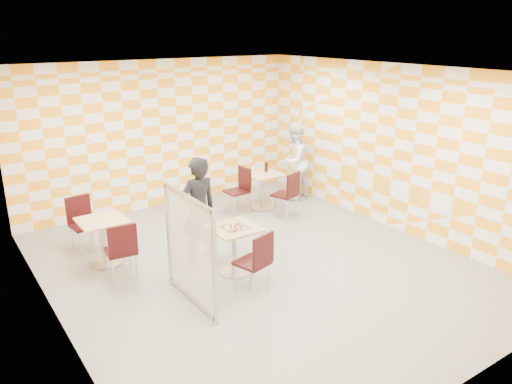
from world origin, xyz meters
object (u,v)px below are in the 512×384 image
(soda_bottle, at_px, (266,167))
(second_table, at_px, (262,185))
(chair_second_side, at_px, (240,186))
(sport_bottle, at_px, (253,169))
(chair_second_front, at_px, (289,191))
(man_white, at_px, (294,161))
(partition, at_px, (190,250))
(chair_empty_near, at_px, (122,248))
(chair_main_front, at_px, (257,258))
(chair_empty_far, at_px, (82,219))
(man_dark, at_px, (198,210))
(main_table, at_px, (234,242))
(empty_table, at_px, (103,234))

(soda_bottle, bearing_deg, second_table, -153.90)
(chair_second_side, bearing_deg, soda_bottle, 0.16)
(sport_bottle, relative_size, soda_bottle, 0.87)
(chair_second_front, xyz_separation_m, man_white, (0.79, 0.85, 0.30))
(soda_bottle, bearing_deg, partition, -139.95)
(man_white, bearing_deg, chair_empty_near, -1.41)
(chair_main_front, height_order, man_white, man_white)
(chair_empty_near, xyz_separation_m, chair_empty_far, (-0.14, 1.48, 0.00))
(chair_second_side, bearing_deg, chair_empty_far, -179.69)
(chair_empty_far, bearing_deg, chair_empty_near, -84.43)
(second_table, relative_size, chair_empty_far, 0.81)
(chair_second_front, distance_m, sport_bottle, 0.96)
(sport_bottle, bearing_deg, man_dark, -143.12)
(man_dark, distance_m, sport_bottle, 2.65)
(partition, height_order, man_white, man_white)
(chair_second_side, relative_size, man_dark, 0.54)
(man_white, distance_m, sport_bottle, 1.04)
(chair_second_side, bearing_deg, sport_bottle, 12.99)
(second_table, xyz_separation_m, man_dark, (-2.24, -1.43, 0.35))
(chair_second_front, distance_m, chair_second_side, 1.00)
(man_dark, bearing_deg, chair_main_front, 93.36)
(main_table, relative_size, chair_empty_near, 0.81)
(chair_second_front, xyz_separation_m, soda_bottle, (0.03, 0.79, 0.31))
(second_table, bearing_deg, chair_second_side, 171.65)
(man_white, height_order, sport_bottle, man_white)
(man_white, bearing_deg, man_dark, 5.51)
(empty_table, height_order, man_white, man_white)
(chair_second_front, relative_size, chair_second_side, 1.00)
(empty_table, height_order, sport_bottle, sport_bottle)
(chair_second_front, distance_m, man_dark, 2.48)
(sport_bottle, xyz_separation_m, soda_bottle, (0.27, -0.08, 0.01))
(main_table, bearing_deg, chair_second_side, 55.26)
(main_table, bearing_deg, sport_bottle, 50.30)
(chair_second_front, relative_size, man_dark, 0.54)
(chair_main_front, height_order, soda_bottle, soda_bottle)
(second_table, height_order, sport_bottle, sport_bottle)
(partition, distance_m, sport_bottle, 3.91)
(man_white, xyz_separation_m, soda_bottle, (-0.77, -0.05, 0.01))
(empty_table, distance_m, man_white, 4.54)
(chair_second_side, bearing_deg, man_white, 2.25)
(partition, bearing_deg, chair_empty_far, 105.01)
(partition, xyz_separation_m, man_dark, (0.72, 1.10, 0.07))
(second_table, distance_m, chair_empty_far, 3.65)
(empty_table, bearing_deg, chair_main_front, -55.78)
(partition, relative_size, sport_bottle, 7.75)
(chair_empty_far, bearing_deg, partition, -74.99)
(main_table, bearing_deg, chair_empty_near, 155.45)
(chair_empty_near, height_order, partition, partition)
(chair_empty_far, bearing_deg, soda_bottle, 0.29)
(chair_second_side, height_order, man_white, man_white)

